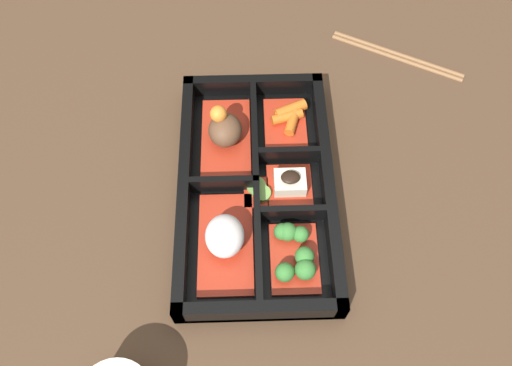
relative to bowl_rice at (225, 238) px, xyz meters
name	(u,v)px	position (x,y,z in m)	size (l,w,h in m)	color
ground_plane	(256,192)	(0.08, -0.04, -0.03)	(3.00, 3.00, 0.00)	#4C3523
bento_base	(256,190)	(0.08, -0.04, -0.02)	(0.34, 0.20, 0.01)	black
bento_rim	(258,185)	(0.08, -0.04, -0.01)	(0.34, 0.20, 0.04)	black
bowl_rice	(225,238)	(0.00, 0.00, 0.00)	(0.13, 0.07, 0.05)	#B22D19
bowl_stew	(225,132)	(0.15, 0.00, 0.00)	(0.13, 0.07, 0.06)	#B22D19
bowl_greens	(295,253)	(-0.02, -0.08, -0.01)	(0.09, 0.06, 0.03)	#B22D19
bowl_tofu	(290,184)	(0.08, -0.08, -0.01)	(0.07, 0.06, 0.03)	#B22D19
bowl_carrots	(288,120)	(0.18, -0.09, -0.01)	(0.09, 0.06, 0.02)	#B22D19
bowl_pickles	(260,192)	(0.07, -0.04, -0.01)	(0.04, 0.03, 0.01)	#B22D19
chopsticks	(397,54)	(0.31, -0.27, -0.03)	(0.11, 0.19, 0.01)	brown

